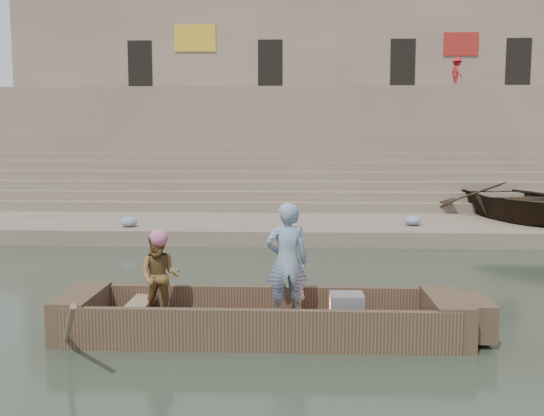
# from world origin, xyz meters

# --- Properties ---
(ground) EXTENTS (120.00, 120.00, 0.00)m
(ground) POSITION_xyz_m (0.00, 0.00, 0.00)
(ground) COLOR #2A3427
(ground) RESTS_ON ground
(lower_landing) EXTENTS (32.00, 4.00, 0.40)m
(lower_landing) POSITION_xyz_m (0.00, 8.00, 0.20)
(lower_landing) COLOR #81745C
(lower_landing) RESTS_ON ground
(mid_landing) EXTENTS (32.00, 3.00, 2.80)m
(mid_landing) POSITION_xyz_m (0.00, 15.50, 1.40)
(mid_landing) COLOR #81745C
(mid_landing) RESTS_ON ground
(upper_landing) EXTENTS (32.00, 3.00, 5.20)m
(upper_landing) POSITION_xyz_m (0.00, 22.50, 2.60)
(upper_landing) COLOR #81745C
(upper_landing) RESTS_ON ground
(ghat_steps) EXTENTS (32.00, 11.00, 5.20)m
(ghat_steps) POSITION_xyz_m (0.00, 17.19, 1.80)
(ghat_steps) COLOR #81745C
(ghat_steps) RESTS_ON ground
(building_wall) EXTENTS (32.00, 5.07, 11.20)m
(building_wall) POSITION_xyz_m (0.00, 26.50, 5.60)
(building_wall) COLOR gray
(building_wall) RESTS_ON ground
(main_rowboat) EXTENTS (5.00, 1.30, 0.22)m
(main_rowboat) POSITION_xyz_m (-0.99, -0.86, 0.11)
(main_rowboat) COLOR brown
(main_rowboat) RESTS_ON ground
(rowboat_trim) EXTENTS (6.04, 2.63, 1.89)m
(rowboat_trim) POSITION_xyz_m (-0.78, -0.86, 0.31)
(rowboat_trim) COLOR brown
(rowboat_trim) RESTS_ON ground
(standing_man) EXTENTS (0.66, 0.49, 1.66)m
(standing_man) POSITION_xyz_m (-0.64, -0.78, 1.05)
(standing_man) COLOR navy
(standing_man) RESTS_ON main_rowboat
(rowing_man) EXTENTS (0.60, 0.47, 1.22)m
(rowing_man) POSITION_xyz_m (-2.42, -0.81, 0.83)
(rowing_man) COLOR #256F25
(rowing_man) RESTS_ON main_rowboat
(television) EXTENTS (0.46, 0.42, 0.40)m
(television) POSITION_xyz_m (0.18, -0.86, 0.42)
(television) COLOR slate
(television) RESTS_ON main_rowboat
(beached_rowboat) EXTENTS (4.64, 5.89, 1.10)m
(beached_rowboat) POSITION_xyz_m (6.03, 8.71, 0.95)
(beached_rowboat) COLOR #2D2116
(beached_rowboat) RESTS_ON lower_landing
(pedestrian) EXTENTS (0.70, 1.07, 1.55)m
(pedestrian) POSITION_xyz_m (7.49, 22.56, 5.98)
(pedestrian) COLOR #AE1D25
(pedestrian) RESTS_ON upper_landing
(cloth_bundles) EXTENTS (14.78, 2.24, 0.26)m
(cloth_bundles) POSITION_xyz_m (3.87, 7.67, 0.53)
(cloth_bundles) COLOR #3F5999
(cloth_bundles) RESTS_ON lower_landing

